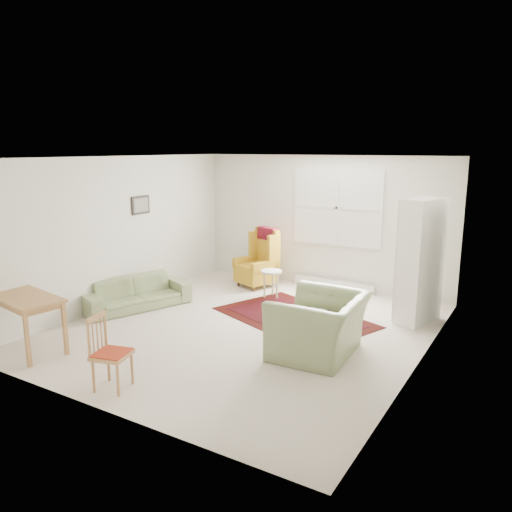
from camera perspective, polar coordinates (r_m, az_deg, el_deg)
The scene contains 10 objects.
room at distance 7.32m, azimuth -0.23°, elevation 1.44°, with size 5.04×5.54×2.51m.
rug at distance 7.97m, azimuth 4.38°, elevation -6.96°, with size 2.40×1.54×0.02m, color black, non-canonical shape.
sofa at distance 8.56m, azimuth -13.59°, elevation -3.49°, with size 1.77×0.69×0.71m, color #7C8B5C.
armchair at distance 6.50m, azimuth 7.28°, elevation -7.22°, with size 1.22×1.07×0.95m, color #7C8B5C.
wingback_chair at distance 9.55m, azimuth -0.05°, elevation -0.22°, with size 0.65×0.69×1.13m, color #B88B1C, non-canonical shape.
coffee_table at distance 6.83m, azimuth 7.46°, elevation -8.35°, with size 0.59×0.59×0.48m, color #432A14, non-canonical shape.
stool at distance 8.94m, azimuth 1.77°, elevation -3.18°, with size 0.37×0.37×0.50m, color white, non-canonical shape.
cabinet at distance 7.93m, azimuth 18.28°, elevation -0.60°, with size 0.40×0.76×1.90m, color white, non-canonical shape.
desk at distance 7.29m, azimuth -24.78°, elevation -6.96°, with size 1.18×0.59×0.75m, color #AF7C46, non-canonical shape.
desk_chair at distance 5.82m, azimuth -16.16°, elevation -10.57°, with size 0.37×0.37×0.85m, color #AF7C46, non-canonical shape.
Camera 1 is at (3.74, -5.94, 2.64)m, focal length 35.00 mm.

